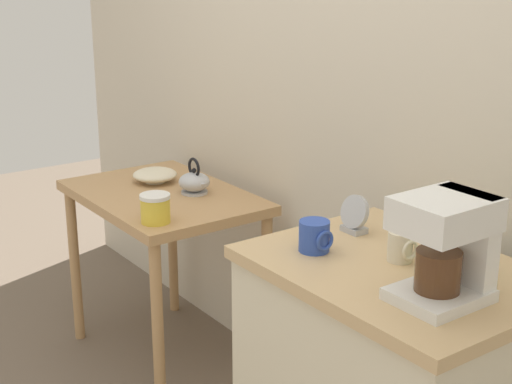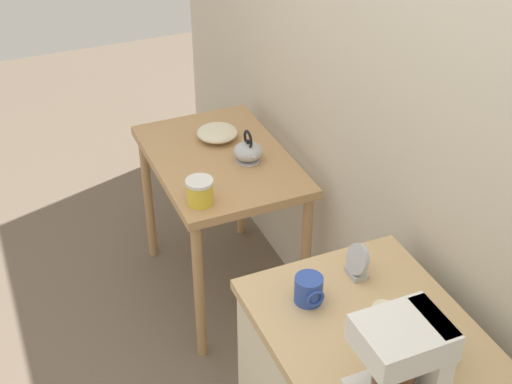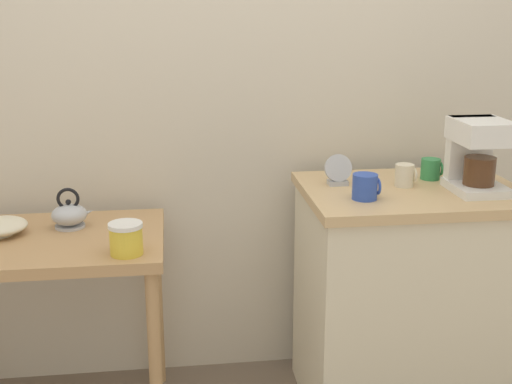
# 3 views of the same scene
# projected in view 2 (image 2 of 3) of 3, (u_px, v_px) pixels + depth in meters

# --- Properties ---
(back_wall) EXTENTS (4.40, 0.10, 2.80)m
(back_wall) POSITION_uv_depth(u_px,v_px,m) (420.00, 76.00, 2.30)
(back_wall) COLOR beige
(back_wall) RESTS_ON ground_plane
(wooden_table) EXTENTS (0.84, 0.58, 0.75)m
(wooden_table) POSITION_uv_depth(u_px,v_px,m) (220.00, 176.00, 3.20)
(wooden_table) COLOR tan
(wooden_table) RESTS_ON ground_plane
(bowl_stoneware) EXTENTS (0.19, 0.19, 0.06)m
(bowl_stoneware) POSITION_uv_depth(u_px,v_px,m) (217.00, 133.00, 3.26)
(bowl_stoneware) COLOR beige
(bowl_stoneware) RESTS_ON wooden_table
(teakettle) EXTENTS (0.16, 0.13, 0.15)m
(teakettle) POSITION_uv_depth(u_px,v_px,m) (248.00, 151.00, 3.09)
(teakettle) COLOR #B2B5BA
(teakettle) RESTS_ON wooden_table
(canister_enamel) EXTENTS (0.11, 0.11, 0.11)m
(canister_enamel) POSITION_uv_depth(u_px,v_px,m) (200.00, 191.00, 2.82)
(canister_enamel) COLOR gold
(canister_enamel) RESTS_ON wooden_table
(coffee_maker) EXTENTS (0.18, 0.22, 0.26)m
(coffee_maker) POSITION_uv_depth(u_px,v_px,m) (407.00, 358.00, 1.79)
(coffee_maker) COLOR white
(coffee_maker) RESTS_ON kitchen_counter
(mug_blue) EXTENTS (0.09, 0.09, 0.09)m
(mug_blue) POSITION_uv_depth(u_px,v_px,m) (309.00, 290.00, 2.15)
(mug_blue) COLOR #2D4CAD
(mug_blue) RESTS_ON kitchen_counter
(mug_small_cream) EXTENTS (0.08, 0.07, 0.08)m
(mug_small_cream) POSITION_uv_depth(u_px,v_px,m) (383.00, 319.00, 2.05)
(mug_small_cream) COLOR beige
(mug_small_cream) RESTS_ON kitchen_counter
(mug_tall_green) EXTENTS (0.08, 0.07, 0.08)m
(mug_tall_green) POSITION_uv_depth(u_px,v_px,m) (436.00, 342.00, 1.98)
(mug_tall_green) COLOR #338C4C
(mug_tall_green) RESTS_ON kitchen_counter
(table_clock) EXTENTS (0.10, 0.05, 0.12)m
(table_clock) POSITION_uv_depth(u_px,v_px,m) (357.00, 262.00, 2.25)
(table_clock) COLOR #B2B5BA
(table_clock) RESTS_ON kitchen_counter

